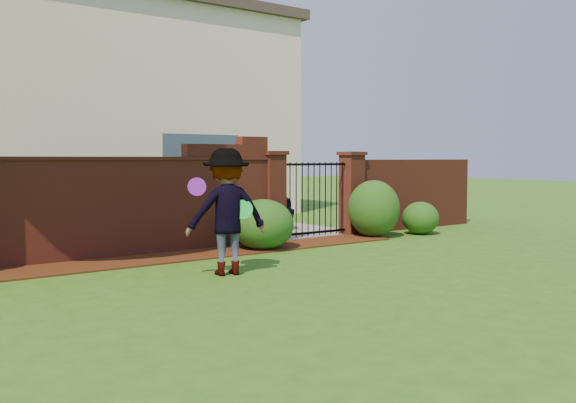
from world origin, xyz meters
TOP-DOWN VIEW (x-y plane):
  - ground at (0.00, 0.00)m, footprint 80.00×80.00m
  - mulch_bed at (-0.95, 3.34)m, footprint 11.10×1.08m
  - brick_wall at (-2.01, 4.00)m, footprint 8.70×0.31m
  - brick_wall_return at (6.60, 4.00)m, footprint 4.00×0.25m
  - pillar_left at (2.40, 4.00)m, footprint 0.50×0.50m
  - pillar_right at (4.60, 4.00)m, footprint 0.50×0.50m
  - iron_gate at (3.50, 4.00)m, footprint 1.78×0.03m
  - driveway at (3.50, 8.00)m, footprint 3.20×8.00m
  - house at (1.00, 12.00)m, footprint 12.40×6.40m
  - car at (3.37, 7.25)m, footprint 2.15×4.67m
  - shrub_left at (1.62, 3.21)m, footprint 1.18×1.18m
  - shrub_middle at (4.63, 3.32)m, footprint 1.14×1.14m
  - shrub_right at (5.87, 3.07)m, footprint 0.84×0.84m
  - man at (-0.23, 1.43)m, footprint 1.36×1.01m
  - frisbee_purple at (-0.67, 1.53)m, footprint 0.28×0.17m
  - frisbee_green at (-0.05, 1.26)m, footprint 0.29×0.18m

SIDE VIEW (x-z plane):
  - ground at x=0.00m, z-range -0.01..0.00m
  - driveway at x=3.50m, z-range 0.00..0.01m
  - mulch_bed at x=-0.95m, z-range 0.00..0.03m
  - shrub_right at x=5.87m, z-range 0.00..0.74m
  - shrub_left at x=1.62m, z-range 0.00..0.96m
  - shrub_middle at x=4.63m, z-range 0.00..1.25m
  - car at x=3.37m, z-range 0.00..1.55m
  - brick_wall_return at x=6.60m, z-range 0.00..1.70m
  - iron_gate at x=3.50m, z-range 0.05..1.65m
  - brick_wall at x=-2.01m, z-range -0.15..2.01m
  - man at x=-0.23m, z-range 0.00..1.88m
  - pillar_left at x=2.40m, z-range 0.02..1.90m
  - pillar_right at x=4.60m, z-range 0.02..1.90m
  - frisbee_green at x=-0.05m, z-range 0.84..1.12m
  - frisbee_purple at x=-0.67m, z-range 1.19..1.45m
  - house at x=1.00m, z-range 0.01..6.31m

